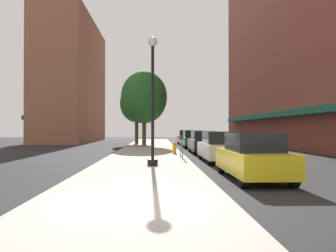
# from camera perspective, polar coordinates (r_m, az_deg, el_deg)

# --- Properties ---
(ground_plane) EXTENTS (90.00, 90.00, 0.00)m
(ground_plane) POSITION_cam_1_polar(r_m,az_deg,el_deg) (25.37, 5.61, -4.59)
(ground_plane) COLOR #232326
(sidewalk_slab) EXTENTS (4.80, 50.00, 0.12)m
(sidewalk_slab) POSITION_cam_1_polar(r_m,az_deg,el_deg) (26.14, -3.44, -4.34)
(sidewalk_slab) COLOR #A8A399
(sidewalk_slab) RESTS_ON ground
(building_far_background) EXTENTS (6.80, 18.00, 16.67)m
(building_far_background) POSITION_cam_1_polar(r_m,az_deg,el_deg) (46.04, -16.88, 7.64)
(building_far_background) COLOR #9E6047
(building_far_background) RESTS_ON ground
(lamppost) EXTENTS (0.48, 0.48, 5.90)m
(lamppost) POSITION_cam_1_polar(r_m,az_deg,el_deg) (14.45, -2.80, 5.05)
(lamppost) COLOR black
(lamppost) RESTS_ON sidewalk_slab
(fire_hydrant) EXTENTS (0.33, 0.26, 0.79)m
(fire_hydrant) POSITION_cam_1_polar(r_m,az_deg,el_deg) (21.53, 1.18, -3.93)
(fire_hydrant) COLOR gold
(fire_hydrant) RESTS_ON sidewalk_slab
(parking_meter_near) EXTENTS (0.14, 0.09, 1.31)m
(parking_meter_near) POSITION_cam_1_polar(r_m,az_deg,el_deg) (17.63, 2.62, -3.29)
(parking_meter_near) COLOR slate
(parking_meter_near) RESTS_ON sidewalk_slab
(parking_meter_far) EXTENTS (0.14, 0.09, 1.31)m
(parking_meter_far) POSITION_cam_1_polar(r_m,az_deg,el_deg) (19.03, 2.27, -3.09)
(parking_meter_far) COLOR slate
(parking_meter_far) RESTS_ON sidewalk_slab
(tree_near) EXTENTS (3.84, 3.84, 6.84)m
(tree_near) POSITION_cam_1_polar(r_m,az_deg,el_deg) (36.58, -5.70, 4.07)
(tree_near) COLOR #422D1E
(tree_near) RESTS_ON sidewalk_slab
(tree_mid) EXTENTS (4.63, 4.63, 7.55)m
(tree_mid) POSITION_cam_1_polar(r_m,az_deg,el_deg) (31.91, -4.35, 5.22)
(tree_mid) COLOR #4C3823
(tree_mid) RESTS_ON sidewalk_slab
(car_yellow) EXTENTS (1.80, 4.30, 1.66)m
(car_yellow) POSITION_cam_1_polar(r_m,az_deg,el_deg) (11.59, 15.05, -5.41)
(car_yellow) COLOR black
(car_yellow) RESTS_ON ground
(car_silver) EXTENTS (1.80, 4.30, 1.66)m
(car_silver) POSITION_cam_1_polar(r_m,az_deg,el_deg) (17.32, 9.24, -3.80)
(car_silver) COLOR black
(car_silver) RESTS_ON ground
(car_black) EXTENTS (1.80, 4.30, 1.66)m
(car_black) POSITION_cam_1_polar(r_m,az_deg,el_deg) (23.08, 6.36, -2.98)
(car_black) COLOR black
(car_black) RESTS_ON ground
(car_green) EXTENTS (1.80, 4.30, 1.66)m
(car_green) POSITION_cam_1_polar(r_m,az_deg,el_deg) (30.00, 4.39, -2.42)
(car_green) COLOR black
(car_green) RESTS_ON ground
(car_red) EXTENTS (1.80, 4.30, 1.66)m
(car_red) POSITION_cam_1_polar(r_m,az_deg,el_deg) (36.02, 3.29, -2.10)
(car_red) COLOR black
(car_red) RESTS_ON ground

